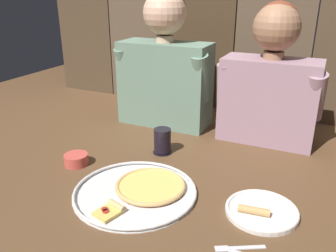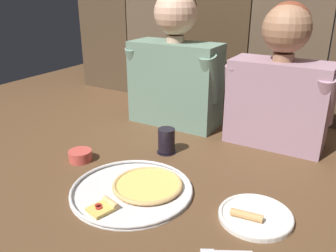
# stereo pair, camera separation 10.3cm
# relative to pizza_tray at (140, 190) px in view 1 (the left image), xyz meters

# --- Properties ---
(ground_plane) EXTENTS (3.20, 3.20, 0.00)m
(ground_plane) POSITION_rel_pizza_tray_xyz_m (0.05, 0.05, -0.01)
(ground_plane) COLOR brown
(pizza_tray) EXTENTS (0.39, 0.39, 0.03)m
(pizza_tray) POSITION_rel_pizza_tray_xyz_m (0.00, 0.00, 0.00)
(pizza_tray) COLOR silver
(pizza_tray) RESTS_ON ground
(dinner_plate) EXTENTS (0.21, 0.21, 0.03)m
(dinner_plate) POSITION_rel_pizza_tray_xyz_m (0.38, 0.05, 0.00)
(dinner_plate) COLOR white
(dinner_plate) RESTS_ON ground
(drinking_glass) EXTENTS (0.08, 0.08, 0.10)m
(drinking_glass) POSITION_rel_pizza_tray_xyz_m (-0.06, 0.29, 0.04)
(drinking_glass) COLOR black
(drinking_glass) RESTS_ON ground
(dipping_bowl) EXTENTS (0.09, 0.09, 0.04)m
(dipping_bowl) POSITION_rel_pizza_tray_xyz_m (-0.31, 0.07, 0.01)
(dipping_bowl) COLOR #CC4C42
(dipping_bowl) RESTS_ON ground
(table_fork) EXTENTS (0.12, 0.08, 0.01)m
(table_fork) POSITION_rel_pizza_tray_xyz_m (0.35, -0.12, -0.01)
(table_fork) COLOR silver
(table_fork) RESTS_ON ground
(diner_left) EXTENTS (0.45, 0.21, 0.61)m
(diner_left) POSITION_rel_pizza_tray_xyz_m (-0.19, 0.60, 0.28)
(diner_left) COLOR slate
(diner_left) RESTS_ON ground
(diner_right) EXTENTS (0.42, 0.20, 0.57)m
(diner_right) POSITION_rel_pizza_tray_xyz_m (0.28, 0.60, 0.26)
(diner_right) COLOR gray
(diner_right) RESTS_ON ground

